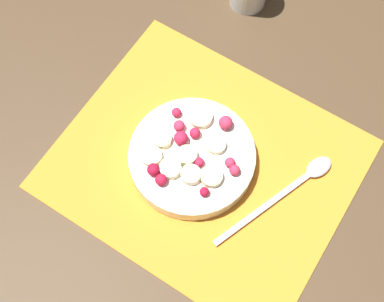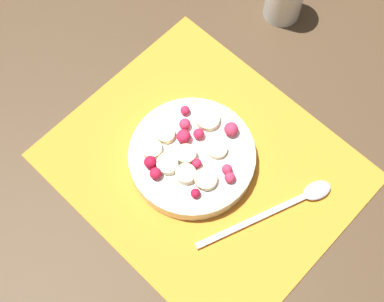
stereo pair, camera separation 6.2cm
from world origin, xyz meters
TOP-DOWN VIEW (x-y plane):
  - ground_plane at (0.00, 0.00)m, footprint 3.00×3.00m
  - placemat at (0.00, 0.00)m, footprint 0.43×0.36m
  - fruit_bowl at (0.02, 0.01)m, footprint 0.19×0.19m
  - spoon at (-0.13, -0.05)m, footprint 0.10×0.21m

SIDE VIEW (x-z plane):
  - ground_plane at x=0.00m, z-range 0.00..0.00m
  - placemat at x=0.00m, z-range 0.00..0.01m
  - spoon at x=-0.13m, z-range 0.01..0.01m
  - fruit_bowl at x=0.02m, z-range 0.00..0.05m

